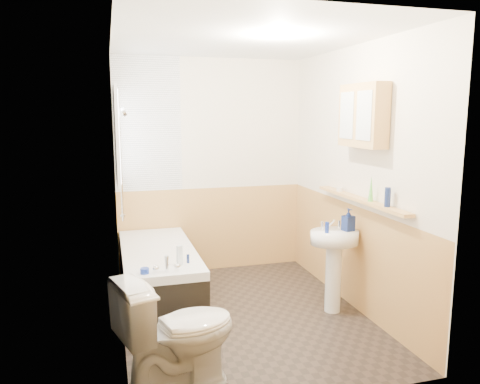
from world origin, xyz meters
name	(u,v)px	position (x,y,z in m)	size (l,w,h in m)	color
floor	(244,315)	(0.00, 0.00, 0.00)	(2.80, 2.80, 0.00)	black
ceiling	(245,38)	(0.00, 0.00, 2.50)	(2.80, 2.80, 0.00)	white
wall_back	(211,167)	(0.00, 1.41, 1.25)	(2.20, 0.02, 2.50)	#F1E2C7
wall_front	(310,217)	(0.00, -1.41, 1.25)	(2.20, 0.02, 2.50)	#F1E2C7
wall_left	(116,189)	(-1.11, 0.00, 1.25)	(0.02, 2.80, 2.50)	#F1E2C7
wall_right	(356,179)	(1.11, 0.00, 1.25)	(0.02, 2.80, 2.50)	#F1E2C7
wainscot_right	(351,255)	(1.09, 0.00, 0.50)	(0.01, 2.80, 1.00)	tan
wainscot_front	(305,331)	(0.00, -1.39, 0.50)	(2.20, 0.01, 1.00)	tan
wainscot_back	(212,229)	(0.00, 1.39, 0.50)	(2.20, 0.01, 1.00)	tan
tile_cladding_left	(119,189)	(-1.09, 0.00, 1.25)	(0.01, 2.80, 2.50)	white
tile_return_back	(147,124)	(-0.73, 1.39, 1.75)	(0.75, 0.01, 1.50)	white
window	(118,135)	(-1.06, 0.95, 1.65)	(0.03, 0.79, 0.99)	white
bathtub	(159,274)	(-0.73, 0.56, 0.29)	(0.70, 1.64, 0.69)	black
shower_riser	(121,146)	(-1.04, 0.70, 1.56)	(0.11, 0.09, 1.28)	silver
toilet	(178,333)	(-0.76, -1.00, 0.40)	(0.46, 0.82, 0.80)	white
sink	(334,254)	(0.84, -0.13, 0.56)	(0.46, 0.37, 0.89)	white
pine_shelf	(360,199)	(1.04, -0.21, 1.09)	(0.10, 1.49, 0.03)	tan
medicine_cabinet	(363,116)	(1.01, -0.25, 1.85)	(0.16, 0.62, 0.56)	tan
foam_can	(388,197)	(1.04, -0.65, 1.19)	(0.05, 0.05, 0.16)	navy
green_bottle	(371,189)	(1.04, -0.39, 1.22)	(0.05, 0.05, 0.23)	#59C647
black_jar	(340,189)	(1.04, 0.18, 1.13)	(0.06, 0.06, 0.04)	silver
soap_bottle	(348,226)	(0.96, -0.16, 0.84)	(0.09, 0.21, 0.10)	navy
clear_bottle	(327,228)	(0.73, -0.18, 0.84)	(0.04, 0.04, 0.10)	#19339E
blue_gel	(180,255)	(-0.60, -0.01, 0.64)	(0.05, 0.03, 0.18)	silver
cream_jar	(145,271)	(-0.91, -0.15, 0.57)	(0.07, 0.07, 0.05)	#19339E
orange_bottle	(188,259)	(-0.52, 0.03, 0.59)	(0.03, 0.03, 0.08)	navy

